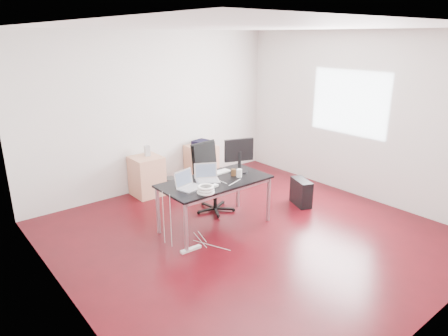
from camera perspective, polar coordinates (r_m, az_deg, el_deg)
room_shell at (r=5.33m, az=4.04°, el=4.28°), size 5.00×5.00×5.00m
desk at (r=5.73m, az=-1.30°, el=-2.29°), size 1.60×0.80×0.73m
office_chair at (r=6.35m, az=-1.86°, el=-0.87°), size 0.53×0.55×1.08m
filing_cabinet_left at (r=7.16m, az=-10.95°, el=-1.13°), size 0.50×0.50×0.70m
filing_cabinet_right at (r=7.75m, az=-3.24°, el=0.71°), size 0.50×0.50×0.70m
pc_tower at (r=6.77m, az=10.95°, el=-3.43°), size 0.36×0.49×0.44m
wastebasket at (r=7.25m, az=-7.71°, el=-2.45°), size 0.28×0.28×0.28m
power_strip at (r=5.39m, az=-4.75°, el=-11.49°), size 0.30×0.07×0.04m
laptop_left at (r=5.44m, az=-5.15°, el=-2.29°), size 0.38×0.32×0.23m
laptop_right at (r=5.70m, az=-2.42°, el=-1.25°), size 0.41×0.38×0.23m
monitor at (r=6.00m, az=2.16°, el=2.07°), size 0.44×0.26×0.51m
keyboard at (r=5.98m, az=-0.97°, el=-0.72°), size 0.45×0.16×0.02m
cup_white at (r=5.83m, az=2.19°, el=-0.73°), size 0.11×0.11×0.12m
cup_brown at (r=5.89m, az=1.38°, el=-0.63°), size 0.09×0.09×0.10m
cable_coil at (r=5.23m, az=-2.62°, el=-3.10°), size 0.24×0.24×0.11m
power_adapter at (r=5.48m, az=-1.29°, el=-2.50°), size 0.07×0.07×0.03m
speaker at (r=7.08m, az=-10.90°, el=2.42°), size 0.11×0.10×0.18m
navy_garment at (r=7.69m, az=-3.31°, el=3.63°), size 0.34×0.30×0.09m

